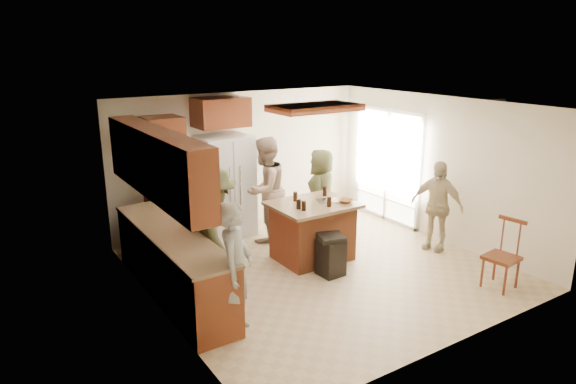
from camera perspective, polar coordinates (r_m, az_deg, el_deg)
room_shell at (r=11.75m, az=16.26°, el=3.41°), size 8.00×5.20×5.00m
person_front_left at (r=6.04m, az=-5.84°, el=-8.53°), size 0.72×0.73×1.62m
person_behind_left at (r=8.81m, az=-2.56°, el=0.26°), size 1.04×0.87×1.83m
person_behind_right at (r=9.12m, az=3.71°, el=-0.07°), size 0.90×0.88×1.56m
person_side_right at (r=8.81m, az=16.19°, el=-1.45°), size 0.72×0.99×1.51m
person_counter at (r=7.05m, az=-8.20°, el=-4.29°), size 0.75×1.22×1.76m
left_cabinetry at (r=6.99m, az=-13.28°, el=-4.12°), size 0.64×3.00×2.30m
back_wall_units at (r=8.79m, az=-11.91°, el=3.01°), size 1.80×0.60×2.45m
refrigerator at (r=9.14m, az=-6.98°, el=0.63°), size 0.90×0.76×1.80m
kitchen_island at (r=8.17m, az=2.75°, el=-4.30°), size 1.28×1.03×0.93m
island_items at (r=8.02m, az=4.18°, el=-0.93°), size 0.98×0.67×0.15m
trash_bin at (r=7.68m, az=4.77°, el=-6.96°), size 0.46×0.46×0.63m
spindle_chair at (r=7.82m, az=22.71°, el=-6.71°), size 0.47×0.47×0.99m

